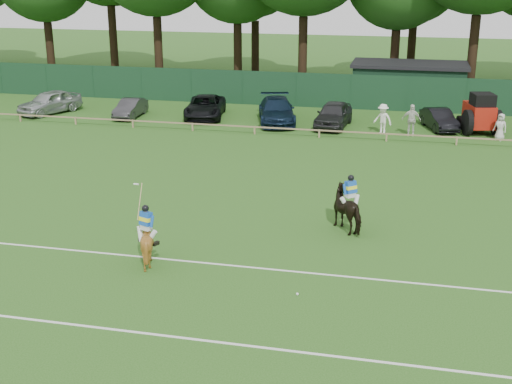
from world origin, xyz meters
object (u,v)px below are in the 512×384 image
(horse_chestnut, at_px, (147,242))
(suv_black, at_px, (205,107))
(estate_black, at_px, (439,119))
(spectator_right, at_px, (500,127))
(spectator_mid, at_px, (411,120))
(spectator_left, at_px, (383,119))
(horse_dark, at_px, (350,209))
(hatch_grey, at_px, (333,114))
(polo_ball, at_px, (297,294))
(tractor, at_px, (480,114))
(utility_shed, at_px, (409,83))
(sedan_navy, at_px, (277,111))
(sedan_silver, at_px, (50,102))
(sedan_grey, at_px, (130,108))

(horse_chestnut, height_order, suv_black, horse_chestnut)
(estate_black, height_order, spectator_right, spectator_right)
(spectator_mid, bearing_deg, spectator_right, 1.08)
(spectator_left, bearing_deg, horse_dark, -68.17)
(horse_dark, height_order, spectator_mid, spectator_mid)
(horse_dark, bearing_deg, hatch_grey, -122.46)
(horse_chestnut, height_order, polo_ball, horse_chestnut)
(spectator_mid, bearing_deg, tractor, 22.38)
(horse_chestnut, distance_m, suv_black, 23.82)
(polo_ball, relative_size, utility_shed, 0.01)
(sedan_navy, bearing_deg, hatch_grey, -19.50)
(estate_black, relative_size, spectator_mid, 2.03)
(horse_dark, bearing_deg, polo_ball, 39.05)
(hatch_grey, bearing_deg, spectator_left, -16.08)
(horse_chestnut, relative_size, sedan_silver, 0.33)
(horse_chestnut, bearing_deg, horse_dark, -121.79)
(spectator_left, distance_m, spectator_right, 6.88)
(sedan_grey, relative_size, utility_shed, 0.45)
(spectator_left, distance_m, spectator_mid, 1.72)
(horse_dark, height_order, spectator_left, spectator_left)
(horse_dark, relative_size, suv_black, 0.39)
(hatch_grey, xyz_separation_m, estate_black, (6.61, 0.78, -0.15))
(hatch_grey, distance_m, utility_shed, 10.00)
(spectator_mid, height_order, polo_ball, spectator_mid)
(sedan_navy, height_order, spectator_mid, spectator_mid)
(horse_chestnut, xyz_separation_m, spectator_left, (7.06, 21.24, 0.15))
(polo_ball, bearing_deg, utility_shed, 85.01)
(polo_ball, bearing_deg, sedan_silver, 132.42)
(sedan_grey, height_order, utility_shed, utility_shed)
(horse_chestnut, relative_size, estate_black, 0.40)
(sedan_navy, distance_m, estate_black, 10.40)
(horse_dark, relative_size, polo_ball, 22.59)
(hatch_grey, relative_size, utility_shed, 0.56)
(spectator_right, bearing_deg, sedan_silver, -152.04)
(horse_chestnut, distance_m, spectator_left, 22.38)
(sedan_grey, height_order, estate_black, estate_black)
(sedan_grey, distance_m, estate_black, 20.48)
(spectator_right, height_order, polo_ball, spectator_right)
(sedan_silver, bearing_deg, spectator_mid, 20.52)
(suv_black, bearing_deg, spectator_left, -19.51)
(spectator_left, bearing_deg, sedan_silver, -158.96)
(horse_chestnut, bearing_deg, utility_shed, -82.17)
(estate_black, xyz_separation_m, polo_ball, (-4.94, -24.59, -0.60))
(estate_black, bearing_deg, horse_chestnut, -132.98)
(horse_chestnut, height_order, spectator_left, spectator_left)
(estate_black, bearing_deg, spectator_right, -50.56)
(sedan_navy, distance_m, polo_ball, 24.78)
(sedan_navy, relative_size, estate_black, 1.42)
(horse_dark, xyz_separation_m, sedan_silver, (-22.55, 17.51, -0.06))
(hatch_grey, distance_m, spectator_mid, 5.07)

